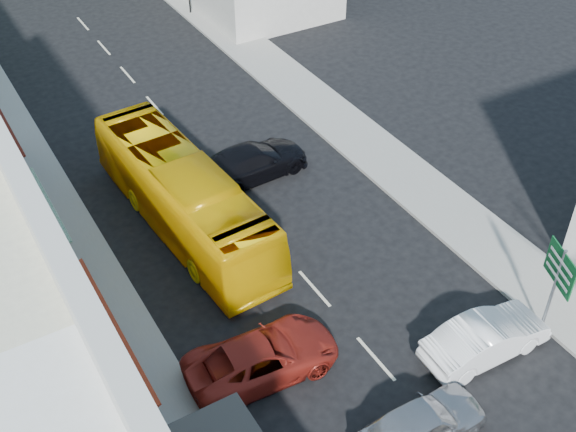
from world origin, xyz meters
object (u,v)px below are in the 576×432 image
object	(u,v)px
pedestrian_left	(121,408)
direction_sign	(552,294)
car_white	(485,339)
bus	(184,197)
car_red	(262,358)
car_silver	(421,426)

from	to	relation	value
pedestrian_left	direction_sign	size ratio (longest dim) A/B	0.43
car_white	pedestrian_left	size ratio (longest dim) A/B	2.59
bus	direction_sign	size ratio (longest dim) A/B	2.93
car_red	direction_sign	world-z (taller)	direction_sign
bus	car_red	bearing A→B (deg)	-100.35
car_silver	pedestrian_left	bearing A→B (deg)	56.81
bus	car_white	world-z (taller)	bus
car_silver	pedestrian_left	size ratio (longest dim) A/B	2.59
pedestrian_left	direction_sign	distance (m)	14.83
car_silver	pedestrian_left	distance (m)	9.27
car_white	direction_sign	world-z (taller)	direction_sign
car_white	car_silver	bearing A→B (deg)	112.82
bus	pedestrian_left	bearing A→B (deg)	-129.32
car_white	car_red	world-z (taller)	same
car_white	car_red	distance (m)	7.71
car_white	direction_sign	size ratio (longest dim) A/B	1.11
bus	direction_sign	world-z (taller)	direction_sign
car_white	pedestrian_left	bearing A→B (deg)	75.27
bus	pedestrian_left	world-z (taller)	bus
car_red	car_silver	bearing A→B (deg)	-145.45
bus	pedestrian_left	size ratio (longest dim) A/B	6.82
car_red	bus	bearing A→B (deg)	-3.33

